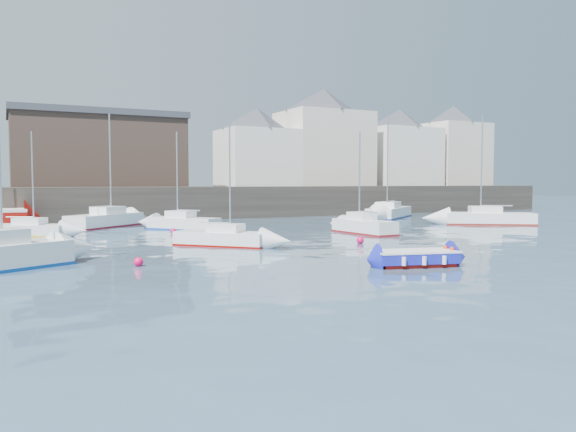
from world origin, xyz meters
name	(u,v)px	position (x,y,z in m)	size (l,w,h in m)	color
water	(428,272)	(0.00, 0.00, 0.00)	(220.00, 220.00, 0.00)	#2D4760
quay_wall	(178,203)	(0.00, 35.00, 1.50)	(90.00, 5.00, 3.00)	#28231E
land_strip	(137,199)	(0.00, 53.00, 1.40)	(90.00, 32.00, 2.80)	#28231E
bldg_east_a	(324,138)	(20.00, 42.00, 8.81)	(13.36, 13.36, 11.80)	beige
bldg_east_b	(399,148)	(31.00, 41.50, 7.87)	(11.88, 11.88, 9.95)	white
bldg_east_c	(453,146)	(40.00, 41.50, 8.37)	(11.14, 11.14, 10.95)	beige
bldg_east_d	(257,147)	(11.00, 41.50, 7.36)	(11.14, 11.14, 8.95)	white
warehouse	(97,151)	(-6.00, 43.00, 6.62)	(16.40, 10.40, 7.60)	#3D2D26
blue_dinghy	(415,257)	(0.46, 1.33, 0.36)	(3.69, 2.28, 0.65)	#970F09
sailboat_b	(222,238)	(-4.06, 11.88, 0.43)	(4.75, 4.89, 6.65)	white
sailboat_c	(364,226)	(6.91, 14.42, 0.52)	(1.99, 5.27, 6.80)	white
sailboat_d	(489,218)	(20.67, 16.57, 0.54)	(7.02, 5.78, 8.90)	white
sailboat_e	(27,230)	(-13.33, 22.50, 0.43)	(5.26, 4.08, 6.63)	white
sailboat_f	(183,223)	(-3.00, 22.91, 0.50)	(4.71, 5.37, 7.08)	white
sailboat_g	(389,212)	(18.61, 27.13, 0.56)	(7.74, 6.81, 9.94)	white
sailboat_h	(106,220)	(-7.64, 27.95, 0.57)	(6.51, 6.10, 8.71)	white
buoy_near	(139,266)	(-9.69, 6.45, 0.00)	(0.39, 0.39, 0.39)	#F60B4F
buoy_mid	(360,244)	(3.19, 9.34, 0.00)	(0.41, 0.41, 0.41)	#F60B4F
buoy_far	(173,234)	(-4.49, 20.17, 0.00)	(0.38, 0.38, 0.38)	#F60B4F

